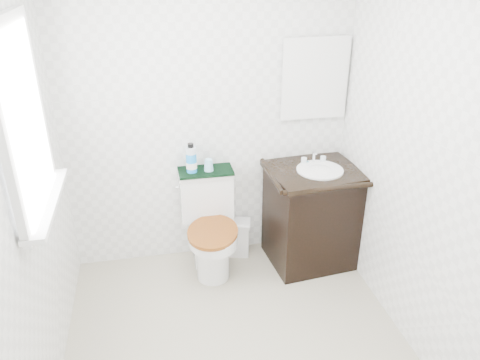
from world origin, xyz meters
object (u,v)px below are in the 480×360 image
object	(u,v)px
vanity	(312,213)
mouthwash_bottle	(191,159)
cup	(209,165)
toilet	(210,229)
trash_bin	(237,237)

from	to	relation	value
vanity	mouthwash_bottle	size ratio (longest dim) A/B	4.01
vanity	cup	xyz separation A→B (m)	(-0.79, 0.17, 0.42)
cup	toilet	bearing A→B (deg)	-102.15
toilet	mouthwash_bottle	world-z (taller)	mouthwash_bottle
mouthwash_bottle	toilet	bearing A→B (deg)	-46.48
toilet	trash_bin	world-z (taller)	toilet
mouthwash_bottle	cup	world-z (taller)	mouthwash_bottle
toilet	vanity	bearing A→B (deg)	-4.54
toilet	vanity	size ratio (longest dim) A/B	0.86
trash_bin	cup	size ratio (longest dim) A/B	3.38
vanity	toilet	bearing A→B (deg)	175.46
trash_bin	cup	distance (m)	0.73
toilet	vanity	distance (m)	0.82
trash_bin	cup	bearing A→B (deg)	-174.44
toilet	mouthwash_bottle	distance (m)	0.58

